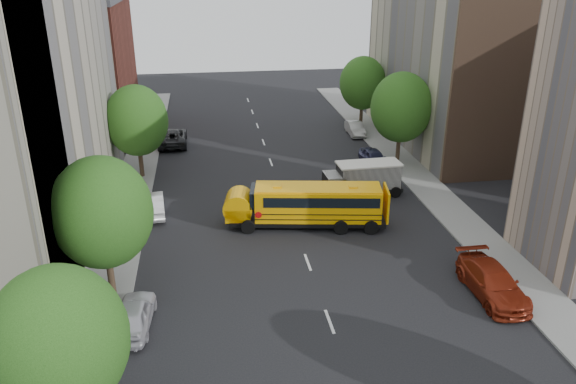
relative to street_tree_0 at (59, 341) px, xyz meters
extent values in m
plane|color=black|center=(11.00, 14.00, -4.64)|extent=(120.00, 120.00, 0.00)
cube|color=slate|center=(-0.50, 19.00, -4.58)|extent=(3.00, 80.00, 0.12)
cube|color=slate|center=(22.50, 19.00, -4.58)|extent=(3.00, 80.00, 0.12)
cube|color=silver|center=(11.00, 24.00, -4.64)|extent=(0.15, 64.00, 0.01)
cube|color=maroon|center=(-7.00, 42.00, 1.86)|extent=(10.00, 15.00, 13.00)
cube|color=#B7AD8E|center=(29.00, 34.00, 4.36)|extent=(10.00, 22.00, 18.00)
cube|color=brown|center=(29.00, 23.00, 4.36)|extent=(10.10, 0.30, 18.00)
ellipsoid|color=#1B4512|center=(0.00, 0.00, 0.01)|extent=(4.80, 4.80, 5.52)
cylinder|color=#38281C|center=(0.00, 10.00, -3.20)|extent=(0.36, 0.36, 2.88)
ellipsoid|color=#1B4512|center=(0.00, 10.00, 0.32)|extent=(5.12, 5.12, 5.89)
cylinder|color=#38281C|center=(0.00, 28.00, -3.24)|extent=(0.36, 0.36, 2.81)
ellipsoid|color=#1B4512|center=(0.00, 28.00, 0.20)|extent=(4.99, 4.99, 5.74)
cylinder|color=#38281C|center=(22.00, 28.00, -3.16)|extent=(0.36, 0.36, 2.95)
ellipsoid|color=#1B4512|center=(22.00, 28.00, 0.44)|extent=(5.25, 5.25, 6.04)
cylinder|color=#38281C|center=(22.00, 40.00, -3.27)|extent=(0.36, 0.36, 2.74)
ellipsoid|color=#1B4512|center=(22.00, 40.00, 0.07)|extent=(4.86, 4.86, 5.59)
cube|color=black|center=(11.86, 16.95, -4.13)|extent=(10.59, 4.02, 0.28)
cube|color=#FFAE05|center=(12.50, 16.85, -2.93)|extent=(8.58, 3.64, 2.12)
cube|color=#FFAE05|center=(7.67, 17.65, -3.58)|extent=(1.99, 2.37, 0.92)
cube|color=black|center=(8.63, 17.49, -2.47)|extent=(0.80, 2.17, 1.11)
cube|color=#FFAE05|center=(12.50, 16.85, -1.85)|extent=(8.55, 3.46, 0.13)
cube|color=black|center=(12.68, 16.81, -2.47)|extent=(7.86, 3.57, 0.69)
cube|color=black|center=(12.50, 16.85, -3.67)|extent=(8.59, 3.70, 0.06)
cube|color=black|center=(12.50, 16.85, -3.30)|extent=(8.59, 3.70, 0.06)
cube|color=#FFAE05|center=(16.65, 16.16, -2.93)|extent=(0.52, 2.30, 2.12)
cube|color=#FFAE05|center=(10.04, 17.25, -1.76)|extent=(0.64, 0.64, 0.09)
cube|color=#FFAE05|center=(14.60, 16.50, -1.76)|extent=(0.64, 0.64, 0.09)
cylinder|color=#FFAE05|center=(7.67, 17.65, -3.12)|extent=(2.26, 2.41, 1.94)
cylinder|color=red|center=(8.74, 16.21, -3.26)|extent=(0.46, 0.11, 0.46)
cylinder|color=black|center=(8.12, 16.40, -4.18)|extent=(0.96, 0.42, 0.92)
cylinder|color=black|center=(8.50, 18.68, -4.18)|extent=(0.96, 0.42, 0.92)
cylinder|color=black|center=(13.68, 15.48, -4.18)|extent=(0.96, 0.42, 0.92)
cylinder|color=black|center=(14.06, 17.76, -4.18)|extent=(0.96, 0.42, 0.92)
cylinder|color=black|center=(15.50, 15.18, -4.18)|extent=(0.96, 0.42, 0.92)
cylinder|color=black|center=(15.88, 17.45, -4.18)|extent=(0.96, 0.42, 0.92)
cube|color=black|center=(16.95, 21.61, -4.14)|extent=(6.08, 2.25, 0.30)
cube|color=white|center=(17.45, 21.63, -3.09)|extent=(4.68, 2.09, 1.80)
cube|color=white|center=(14.75, 21.52, -3.39)|extent=(1.48, 1.96, 1.20)
cube|color=silver|center=(17.45, 21.63, -2.14)|extent=(4.88, 2.20, 0.12)
cylinder|color=black|center=(14.79, 20.52, -4.22)|extent=(0.85, 0.28, 0.84)
cylinder|color=black|center=(14.71, 22.52, -4.22)|extent=(0.85, 0.28, 0.84)
cylinder|color=black|center=(17.19, 20.62, -4.22)|extent=(0.85, 0.28, 0.84)
cylinder|color=black|center=(17.11, 22.62, -4.22)|extent=(0.85, 0.28, 0.84)
cylinder|color=black|center=(19.39, 20.71, -4.22)|extent=(0.85, 0.28, 0.84)
cylinder|color=black|center=(19.31, 22.71, -4.22)|extent=(0.85, 0.28, 0.84)
imported|color=silver|center=(1.40, 6.99, -3.89)|extent=(2.12, 4.51, 1.49)
imported|color=silver|center=(1.40, 20.45, -3.91)|extent=(1.95, 4.57, 1.47)
imported|color=black|center=(2.20, 36.54, -3.84)|extent=(2.69, 5.79, 1.60)
imported|color=maroon|center=(20.12, 7.05, -3.84)|extent=(2.28, 5.55, 1.61)
imported|color=#313257|center=(19.80, 27.78, -3.92)|extent=(2.02, 4.34, 1.44)
imported|color=#A3A29D|center=(20.60, 37.11, -3.98)|extent=(1.47, 4.06, 1.33)
camera|label=1|loc=(5.42, -16.82, 12.16)|focal=35.00mm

